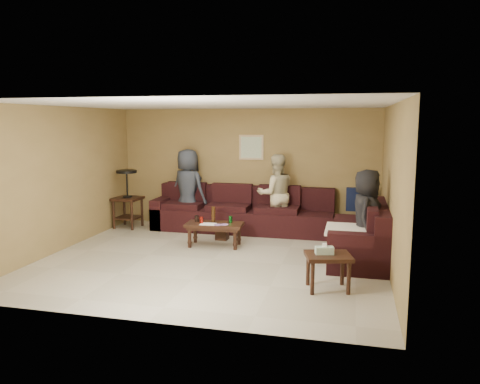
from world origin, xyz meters
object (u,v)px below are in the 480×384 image
at_px(waste_bin, 222,233).
at_px(person_left, 188,189).
at_px(sectional_sofa, 277,223).
at_px(person_middle, 276,194).
at_px(coffee_table, 214,226).
at_px(person_right, 366,217).
at_px(side_table_right, 328,259).
at_px(end_table_left, 127,198).

xyz_separation_m(waste_bin, person_left, (-0.97, 0.81, 0.70)).
height_order(sectional_sofa, person_middle, person_middle).
height_order(coffee_table, person_right, person_right).
bearing_deg(person_left, person_right, 174.46).
relative_size(side_table_right, waste_bin, 2.65).
bearing_deg(end_table_left, sectional_sofa, -5.25).
bearing_deg(person_right, sectional_sofa, 62.02).
relative_size(side_table_right, person_middle, 0.43).
xyz_separation_m(coffee_table, waste_bin, (0.01, 0.48, -0.23)).
height_order(side_table_right, person_left, person_left).
distance_m(coffee_table, end_table_left, 2.46).
bearing_deg(coffee_table, side_table_right, -40.08).
bearing_deg(side_table_right, person_right, 69.53).
distance_m(waste_bin, person_right, 2.83).
xyz_separation_m(end_table_left, person_right, (4.85, -1.41, 0.11)).
distance_m(sectional_sofa, end_table_left, 3.28).
xyz_separation_m(sectional_sofa, waste_bin, (-1.02, -0.24, -0.19)).
distance_m(waste_bin, person_middle, 1.36).
bearing_deg(sectional_sofa, waste_bin, -166.77).
bearing_deg(side_table_right, coffee_table, 139.92).
bearing_deg(waste_bin, side_table_right, -47.05).
bearing_deg(waste_bin, end_table_left, 166.46).
relative_size(coffee_table, end_table_left, 0.85).
height_order(end_table_left, person_middle, person_middle).
bearing_deg(person_middle, sectional_sofa, 80.01).
bearing_deg(side_table_right, end_table_left, 147.18).
xyz_separation_m(side_table_right, person_right, (0.52, 1.38, 0.33)).
bearing_deg(end_table_left, person_left, 12.19).
bearing_deg(coffee_table, end_table_left, 155.39).
bearing_deg(waste_bin, person_middle, 40.49).
bearing_deg(coffee_table, person_middle, 53.79).
relative_size(sectional_sofa, end_table_left, 3.80).
relative_size(coffee_table, person_left, 0.62).
xyz_separation_m(end_table_left, person_left, (1.26, 0.27, 0.20)).
distance_m(end_table_left, person_left, 1.30).
relative_size(person_left, person_middle, 1.05).
bearing_deg(person_right, person_left, 71.72).
distance_m(end_table_left, person_middle, 3.15).
bearing_deg(person_right, waste_bin, 78.40).
bearing_deg(sectional_sofa, end_table_left, 174.75).
xyz_separation_m(sectional_sofa, person_middle, (-0.11, 0.53, 0.47)).
height_order(waste_bin, person_middle, person_middle).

